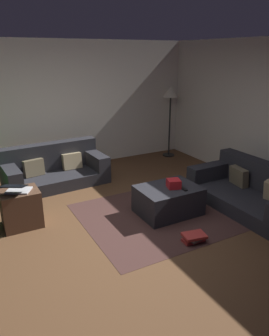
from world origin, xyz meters
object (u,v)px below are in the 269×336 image
Objects in this scene: tv_remote at (183,189)px; corner_lamp at (171,97)px; side_table at (21,208)px; laptop at (17,189)px; book_stack at (194,237)px; couch_right at (253,192)px; gift_box at (174,184)px; couch_left at (54,169)px; ottoman at (168,200)px.

corner_lamp is at bearing 59.51° from tv_remote.
laptop reaches higher than side_table.
tv_remote is at bearing -120.40° from corner_lamp.
laptop is at bearing 142.56° from book_stack.
couch_right is 1.34m from gift_box.
corner_lamp reaches higher than book_stack.
ottoman is (1.20, -2.03, -0.06)m from couch_left.
side_table is at bearing 161.21° from gift_box.
ottoman is (-1.31, 0.45, -0.04)m from couch_right.
couch_right is 3.88× the size of laptop.
laptop is 2.47m from book_stack.
laptop is at bearing 54.83° from couch_left.
couch_left is at bearing 120.65° from ottoman.
corner_lamp is at bearing 60.80° from book_stack.
tv_remote is at bearing 65.75° from book_stack.
couch_right reaches higher than side_table.
laptop is 4.27m from corner_lamp.
gift_box is (1.26, -2.07, 0.22)m from couch_left.
corner_lamp is at bearing 55.61° from ottoman.
couch_left is at bearing 58.08° from side_table.
gift_box is at bearing -17.39° from laptop.
couch_right is at bearing -17.61° from laptop.
couch_left is 10.07× the size of gift_box.
laptop is (-2.22, 0.79, 0.15)m from tv_remote.
couch_right is 1.53m from book_stack.
ottoman is at bearing -18.13° from side_table.
laptop reaches higher than ottoman.
couch_right is 1.21m from tv_remote.
couch_left is at bearing 121.24° from gift_box.
book_stack is at bearing 106.60° from couch_left.
book_stack is at bearing -38.74° from side_table.
book_stack is at bearing -114.34° from tv_remote.
side_table is (-0.84, -1.36, -0.01)m from couch_left.
ottoman is at bearing 117.33° from couch_left.
gift_box is (0.06, -0.05, 0.28)m from ottoman.
laptop is at bearing 163.30° from ottoman.
book_stack is (-1.47, -0.39, -0.19)m from couch_right.
couch_left is 2.36m from ottoman.
corner_lamp reaches higher than laptop.
couch_right reaches higher than book_stack.
gift_box is at bearing 125.86° from tv_remote.
tv_remote is at bearing 118.19° from couch_left.
gift_box is 0.93m from book_stack.
ottoman is 0.29m from gift_box.
tv_remote is 0.33× the size of laptop.
side_table is (-3.35, 1.12, 0.01)m from couch_right.
couch_left is 11.76× the size of tv_remote.
tv_remote is 3.20m from corner_lamp.
side_table is at bearing -154.27° from corner_lamp.
couch_right is at bearing -13.86° from tv_remote.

